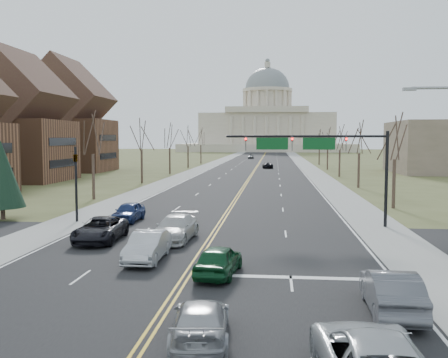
% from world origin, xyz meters
% --- Properties ---
extents(ground, '(600.00, 600.00, 0.00)m').
position_xyz_m(ground, '(0.00, 0.00, 0.00)').
color(ground, '#494E27').
rests_on(ground, ground).
extents(road, '(20.00, 380.00, 0.01)m').
position_xyz_m(road, '(0.00, 110.00, 0.01)').
color(road, black).
rests_on(road, ground).
extents(cross_road, '(120.00, 14.00, 0.01)m').
position_xyz_m(cross_road, '(0.00, 6.00, 0.01)').
color(cross_road, black).
rests_on(cross_road, ground).
extents(sidewalk_left, '(4.00, 380.00, 0.03)m').
position_xyz_m(sidewalk_left, '(-12.00, 110.00, 0.01)').
color(sidewalk_left, gray).
rests_on(sidewalk_left, ground).
extents(sidewalk_right, '(4.00, 380.00, 0.03)m').
position_xyz_m(sidewalk_right, '(12.00, 110.00, 0.01)').
color(sidewalk_right, gray).
rests_on(sidewalk_right, ground).
extents(center_line, '(0.42, 380.00, 0.01)m').
position_xyz_m(center_line, '(0.00, 110.00, 0.01)').
color(center_line, gold).
rests_on(center_line, road).
extents(edge_line_left, '(0.15, 380.00, 0.01)m').
position_xyz_m(edge_line_left, '(-9.80, 110.00, 0.01)').
color(edge_line_left, silver).
rests_on(edge_line_left, road).
extents(edge_line_right, '(0.15, 380.00, 0.01)m').
position_xyz_m(edge_line_right, '(9.80, 110.00, 0.01)').
color(edge_line_right, silver).
rests_on(edge_line_right, road).
extents(stop_bar, '(9.50, 0.50, 0.01)m').
position_xyz_m(stop_bar, '(5.00, -1.00, 0.01)').
color(stop_bar, silver).
rests_on(stop_bar, road).
extents(capitol, '(90.00, 60.00, 50.00)m').
position_xyz_m(capitol, '(0.00, 249.91, 14.20)').
color(capitol, beige).
rests_on(capitol, ground).
extents(signal_mast, '(12.12, 0.44, 7.20)m').
position_xyz_m(signal_mast, '(7.45, 13.50, 5.76)').
color(signal_mast, black).
rests_on(signal_mast, ground).
extents(signal_left, '(0.32, 0.36, 6.00)m').
position_xyz_m(signal_left, '(-11.50, 13.50, 3.71)').
color(signal_left, black).
rests_on(signal_left, ground).
extents(tree_r_0, '(3.74, 3.74, 8.50)m').
position_xyz_m(tree_r_0, '(15.50, 24.00, 6.55)').
color(tree_r_0, '#372720').
rests_on(tree_r_0, ground).
extents(tree_l_0, '(3.96, 3.96, 9.00)m').
position_xyz_m(tree_l_0, '(-15.50, 28.00, 6.94)').
color(tree_l_0, '#372720').
rests_on(tree_l_0, ground).
extents(tree_r_1, '(3.74, 3.74, 8.50)m').
position_xyz_m(tree_r_1, '(15.50, 44.00, 6.55)').
color(tree_r_1, '#372720').
rests_on(tree_r_1, ground).
extents(tree_l_1, '(3.96, 3.96, 9.00)m').
position_xyz_m(tree_l_1, '(-15.50, 48.00, 6.94)').
color(tree_l_1, '#372720').
rests_on(tree_l_1, ground).
extents(tree_r_2, '(3.74, 3.74, 8.50)m').
position_xyz_m(tree_r_2, '(15.50, 64.00, 6.55)').
color(tree_r_2, '#372720').
rests_on(tree_r_2, ground).
extents(tree_l_2, '(3.96, 3.96, 9.00)m').
position_xyz_m(tree_l_2, '(-15.50, 68.00, 6.94)').
color(tree_l_2, '#372720').
rests_on(tree_l_2, ground).
extents(tree_r_3, '(3.74, 3.74, 8.50)m').
position_xyz_m(tree_r_3, '(15.50, 84.00, 6.55)').
color(tree_r_3, '#372720').
rests_on(tree_r_3, ground).
extents(tree_l_3, '(3.96, 3.96, 9.00)m').
position_xyz_m(tree_l_3, '(-15.50, 88.00, 6.94)').
color(tree_l_3, '#372720').
rests_on(tree_l_3, ground).
extents(tree_r_4, '(3.74, 3.74, 8.50)m').
position_xyz_m(tree_r_4, '(15.50, 104.00, 6.55)').
color(tree_r_4, '#372720').
rests_on(tree_r_4, ground).
extents(tree_l_4, '(3.96, 3.96, 9.00)m').
position_xyz_m(tree_l_4, '(-15.50, 108.00, 6.94)').
color(tree_l_4, '#372720').
rests_on(tree_l_4, ground).
extents(conifer_l, '(3.64, 3.64, 6.50)m').
position_xyz_m(conifer_l, '(-18.00, 14.00, 3.74)').
color(conifer_l, '#372720').
rests_on(conifer_l, ground).
extents(bldg_left_mid, '(15.10, 14.28, 20.75)m').
position_xyz_m(bldg_left_mid, '(-36.00, 50.00, 8.54)').
color(bldg_left_mid, brown).
rests_on(bldg_left_mid, ground).
extents(bldg_left_far, '(17.10, 14.28, 23.25)m').
position_xyz_m(bldg_left_far, '(-38.00, 74.00, 9.54)').
color(bldg_left_far, brown).
rests_on(bldg_left_far, ground).
extents(car_nb_inner_lead, '(2.25, 4.56, 1.50)m').
position_xyz_m(car_nb_inner_lead, '(1.53, -0.98, 0.76)').
color(car_nb_inner_lead, '#0E3F20').
rests_on(car_nb_inner_lead, road).
extents(car_nb_outer_lead, '(1.92, 5.08, 1.65)m').
position_xyz_m(car_nb_outer_lead, '(8.64, -5.49, 0.84)').
color(car_nb_outer_lead, '#53555B').
rests_on(car_nb_outer_lead, road).
extents(car_nb_inner_second, '(2.28, 4.73, 1.33)m').
position_xyz_m(car_nb_inner_second, '(1.82, -8.85, 0.68)').
color(car_nb_inner_second, '#9A9CA2').
rests_on(car_nb_inner_second, road).
extents(car_sb_inner_lead, '(1.67, 4.77, 1.57)m').
position_xyz_m(car_sb_inner_lead, '(-2.64, 1.55, 0.80)').
color(car_sb_inner_lead, '#ABADB3').
rests_on(car_sb_inner_lead, road).
extents(car_sb_outer_lead, '(2.72, 5.58, 1.53)m').
position_xyz_m(car_sb_outer_lead, '(-6.97, 6.28, 0.78)').
color(car_sb_outer_lead, black).
rests_on(car_sb_outer_lead, road).
extents(car_sb_inner_second, '(2.64, 5.70, 1.61)m').
position_xyz_m(car_sb_inner_second, '(-2.20, 7.05, 0.82)').
color(car_sb_inner_second, '#B4B4B4').
rests_on(car_sb_inner_second, road).
extents(car_sb_outer_second, '(1.96, 4.55, 1.53)m').
position_xyz_m(car_sb_outer_second, '(-7.43, 14.05, 0.78)').
color(car_sb_outer_second, navy).
rests_on(car_sb_outer_second, road).
extents(car_far_nb, '(2.58, 4.95, 1.33)m').
position_xyz_m(car_far_nb, '(2.66, 87.76, 0.68)').
color(car_far_nb, black).
rests_on(car_far_nb, road).
extents(car_far_sb, '(2.20, 4.68, 1.55)m').
position_xyz_m(car_far_sb, '(-3.64, 140.61, 0.79)').
color(car_far_sb, '#4B4E53').
rests_on(car_far_sb, road).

